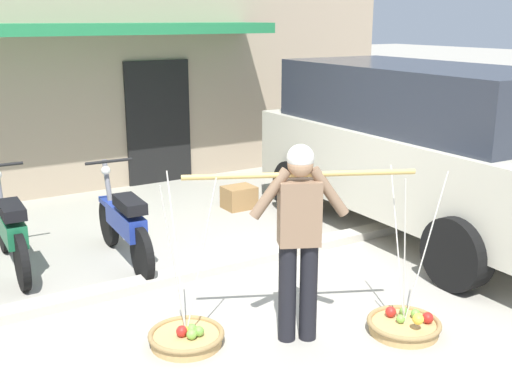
{
  "coord_description": "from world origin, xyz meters",
  "views": [
    {
      "loc": [
        -3.15,
        -4.9,
        2.66
      ],
      "look_at": [
        0.24,
        0.6,
        0.85
      ],
      "focal_mm": 43.87,
      "sensor_mm": 36.0,
      "label": 1
    }
  ],
  "objects_px": {
    "wooden_crate": "(239,197)",
    "fruit_basket_left_side": "(187,336)",
    "fruit_vendor": "(299,230)",
    "motorcycle_second_in_row": "(10,230)",
    "fruit_basket_right_side": "(404,324)",
    "parked_truck": "(423,145)",
    "motorcycle_third_in_row": "(124,224)"
  },
  "relations": [
    {
      "from": "wooden_crate",
      "to": "fruit_basket_left_side",
      "type": "bearing_deg",
      "value": -126.64
    },
    {
      "from": "fruit_vendor",
      "to": "motorcycle_second_in_row",
      "type": "bearing_deg",
      "value": 121.38
    },
    {
      "from": "motorcycle_second_in_row",
      "to": "fruit_basket_right_side",
      "type": "bearing_deg",
      "value": -51.46
    },
    {
      "from": "motorcycle_second_in_row",
      "to": "wooden_crate",
      "type": "xyz_separation_m",
      "value": [
        3.24,
        0.69,
        -0.29
      ]
    },
    {
      "from": "fruit_basket_right_side",
      "to": "parked_truck",
      "type": "height_order",
      "value": "parked_truck"
    },
    {
      "from": "motorcycle_second_in_row",
      "to": "motorcycle_third_in_row",
      "type": "height_order",
      "value": "same"
    },
    {
      "from": "fruit_basket_left_side",
      "to": "parked_truck",
      "type": "relative_size",
      "value": 0.3
    },
    {
      "from": "fruit_basket_left_side",
      "to": "fruit_basket_right_side",
      "type": "bearing_deg",
      "value": -25.28
    },
    {
      "from": "fruit_vendor",
      "to": "parked_truck",
      "type": "height_order",
      "value": "parked_truck"
    },
    {
      "from": "fruit_basket_left_side",
      "to": "motorcycle_second_in_row",
      "type": "distance_m",
      "value": 2.65
    },
    {
      "from": "parked_truck",
      "to": "motorcycle_third_in_row",
      "type": "bearing_deg",
      "value": 165.21
    },
    {
      "from": "motorcycle_second_in_row",
      "to": "fruit_vendor",
      "type": "bearing_deg",
      "value": -58.62
    },
    {
      "from": "fruit_vendor",
      "to": "fruit_basket_left_side",
      "type": "bearing_deg",
      "value": 154.74
    },
    {
      "from": "motorcycle_third_in_row",
      "to": "wooden_crate",
      "type": "distance_m",
      "value": 2.43
    },
    {
      "from": "motorcycle_third_in_row",
      "to": "parked_truck",
      "type": "distance_m",
      "value": 3.76
    },
    {
      "from": "fruit_vendor",
      "to": "parked_truck",
      "type": "distance_m",
      "value": 3.29
    },
    {
      "from": "fruit_vendor",
      "to": "fruit_basket_right_side",
      "type": "bearing_deg",
      "value": -25.31
    },
    {
      "from": "fruit_basket_left_side",
      "to": "motorcycle_second_in_row",
      "type": "height_order",
      "value": "fruit_basket_left_side"
    },
    {
      "from": "fruit_vendor",
      "to": "parked_truck",
      "type": "bearing_deg",
      "value": 26.68
    },
    {
      "from": "fruit_vendor",
      "to": "motorcycle_second_in_row",
      "type": "distance_m",
      "value": 3.4
    },
    {
      "from": "fruit_vendor",
      "to": "wooden_crate",
      "type": "distance_m",
      "value": 3.95
    },
    {
      "from": "fruit_basket_right_side",
      "to": "wooden_crate",
      "type": "relative_size",
      "value": 3.3
    },
    {
      "from": "motorcycle_second_in_row",
      "to": "parked_truck",
      "type": "distance_m",
      "value": 4.93
    },
    {
      "from": "fruit_basket_left_side",
      "to": "motorcycle_third_in_row",
      "type": "xyz_separation_m",
      "value": [
        0.22,
        2.02,
        0.38
      ]
    },
    {
      "from": "fruit_basket_right_side",
      "to": "wooden_crate",
      "type": "bearing_deg",
      "value": 80.85
    },
    {
      "from": "fruit_basket_left_side",
      "to": "motorcycle_third_in_row",
      "type": "height_order",
      "value": "fruit_basket_left_side"
    },
    {
      "from": "fruit_basket_left_side",
      "to": "wooden_crate",
      "type": "bearing_deg",
      "value": 53.36
    },
    {
      "from": "motorcycle_second_in_row",
      "to": "wooden_crate",
      "type": "height_order",
      "value": "motorcycle_second_in_row"
    },
    {
      "from": "fruit_vendor",
      "to": "motorcycle_second_in_row",
      "type": "height_order",
      "value": "fruit_vendor"
    },
    {
      "from": "parked_truck",
      "to": "wooden_crate",
      "type": "relative_size",
      "value": 11.03
    },
    {
      "from": "fruit_basket_left_side",
      "to": "motorcycle_third_in_row",
      "type": "relative_size",
      "value": 0.8
    },
    {
      "from": "parked_truck",
      "to": "fruit_basket_right_side",
      "type": "bearing_deg",
      "value": -137.88
    }
  ]
}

